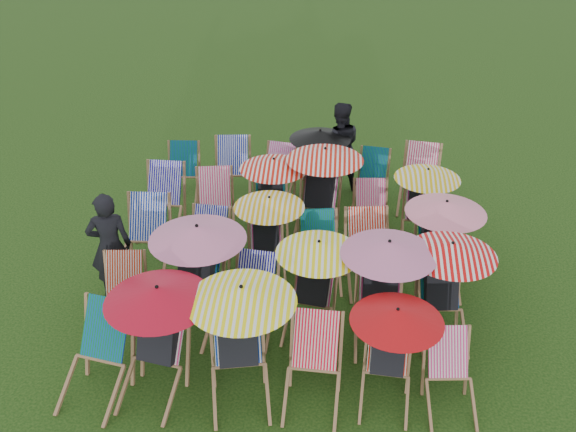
# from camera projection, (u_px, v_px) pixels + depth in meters

# --- Properties ---
(ground) EXTENTS (100.00, 100.00, 0.00)m
(ground) POSITION_uv_depth(u_px,v_px,m) (288.00, 279.00, 9.08)
(ground) COLOR black
(ground) RESTS_ON ground
(deckchair_0) EXTENTS (0.84, 1.03, 1.00)m
(deckchair_0) POSITION_uv_depth(u_px,v_px,m) (95.00, 358.00, 6.99)
(deckchair_0) COLOR #906543
(deckchair_0) RESTS_ON ground
(deckchair_1) EXTENTS (1.15, 1.23, 1.36)m
(deckchair_1) POSITION_uv_depth(u_px,v_px,m) (155.00, 340.00, 6.92)
(deckchair_1) COLOR #906543
(deckchair_1) RESTS_ON ground
(deckchair_2) EXTENTS (1.17, 1.28, 1.39)m
(deckchair_2) POSITION_uv_depth(u_px,v_px,m) (240.00, 343.00, 6.86)
(deckchair_2) COLOR #906543
(deckchair_2) RESTS_ON ground
(deckchair_3) EXTENTS (0.67, 0.90, 0.94)m
(deckchair_3) POSITION_uv_depth(u_px,v_px,m) (313.00, 368.00, 6.89)
(deckchair_3) COLOR #906543
(deckchair_3) RESTS_ON ground
(deckchair_4) EXTENTS (0.99, 1.05, 1.18)m
(deckchair_4) POSITION_uv_depth(u_px,v_px,m) (390.00, 355.00, 6.85)
(deckchair_4) COLOR #906543
(deckchair_4) RESTS_ON ground
(deckchair_5) EXTENTS (0.61, 0.80, 0.82)m
(deckchair_5) POSITION_uv_depth(u_px,v_px,m) (451.00, 378.00, 6.86)
(deckchair_5) COLOR #906543
(deckchair_5) RESTS_ON ground
(deckchair_6) EXTENTS (0.65, 0.85, 0.87)m
(deckchair_6) POSITION_uv_depth(u_px,v_px,m) (122.00, 296.00, 8.05)
(deckchair_6) COLOR #906543
(deckchair_6) RESTS_ON ground
(deckchair_7) EXTENTS (1.19, 1.27, 1.41)m
(deckchair_7) POSITION_uv_depth(u_px,v_px,m) (194.00, 276.00, 7.89)
(deckchair_7) COLOR #906543
(deckchair_7) RESTS_ON ground
(deckchair_8) EXTENTS (0.71, 0.92, 0.93)m
(deckchair_8) POSITION_uv_depth(u_px,v_px,m) (251.00, 300.00, 7.94)
(deckchair_8) COLOR #906543
(deckchair_8) RESTS_ON ground
(deckchair_9) EXTENTS (1.05, 1.12, 1.25)m
(deckchair_9) POSITION_uv_depth(u_px,v_px,m) (313.00, 286.00, 7.86)
(deckchair_9) COLOR #906543
(deckchair_9) RESTS_ON ground
(deckchair_10) EXTENTS (1.14, 1.18, 1.35)m
(deckchair_10) POSITION_uv_depth(u_px,v_px,m) (382.00, 291.00, 7.68)
(deckchair_10) COLOR #906543
(deckchair_10) RESTS_ON ground
(deckchair_11) EXTENTS (1.09, 1.16, 1.29)m
(deckchair_11) POSITION_uv_depth(u_px,v_px,m) (445.00, 290.00, 7.75)
(deckchair_11) COLOR #906543
(deckchair_11) RESTS_ON ground
(deckchair_12) EXTENTS (0.69, 0.95, 1.01)m
(deckchair_12) POSITION_uv_depth(u_px,v_px,m) (145.00, 239.00, 9.06)
(deckchair_12) COLOR #906543
(deckchair_12) RESTS_ON ground
(deckchair_13) EXTENTS (0.67, 0.88, 0.91)m
(deckchair_13) POSITION_uv_depth(u_px,v_px,m) (206.00, 247.00, 8.96)
(deckchair_13) COLOR #906543
(deckchair_13) RESTS_ON ground
(deckchair_14) EXTENTS (0.99, 1.06, 1.17)m
(deckchair_14) POSITION_uv_depth(u_px,v_px,m) (267.00, 235.00, 8.94)
(deckchair_14) COLOR #906543
(deckchair_14) RESTS_ON ground
(deckchair_15) EXTENTS (0.72, 0.92, 0.92)m
(deckchair_15) POSITION_uv_depth(u_px,v_px,m) (319.00, 252.00, 8.85)
(deckchair_15) COLOR #906543
(deckchair_15) RESTS_ON ground
(deckchair_16) EXTENTS (0.77, 0.99, 0.99)m
(deckchair_16) POSITION_uv_depth(u_px,v_px,m) (369.00, 254.00, 8.76)
(deckchair_16) COLOR #906543
(deckchair_16) RESTS_ON ground
(deckchair_17) EXTENTS (1.08, 1.14, 1.28)m
(deckchair_17) POSITION_uv_depth(u_px,v_px,m) (440.00, 244.00, 8.64)
(deckchair_17) COLOR #906543
(deckchair_17) RESTS_ON ground
(deckchair_18) EXTENTS (0.69, 0.95, 1.01)m
(deckchair_18) POSITION_uv_depth(u_px,v_px,m) (161.00, 202.00, 9.99)
(deckchair_18) COLOR #906543
(deckchair_18) RESTS_ON ground
(deckchair_19) EXTENTS (0.76, 0.96, 0.94)m
(deckchair_19) POSITION_uv_depth(u_px,v_px,m) (215.00, 205.00, 9.96)
(deckchair_19) COLOR #906543
(deckchair_19) RESTS_ON ground
(deckchair_20) EXTENTS (1.04, 1.11, 1.24)m
(deckchair_20) POSITION_uv_depth(u_px,v_px,m) (271.00, 196.00, 9.84)
(deckchair_20) COLOR #906543
(deckchair_20) RESTS_ON ground
(deckchair_21) EXTENTS (1.17, 1.25, 1.39)m
(deckchair_21) POSITION_uv_depth(u_px,v_px,m) (320.00, 190.00, 9.83)
(deckchair_21) COLOR #906543
(deckchair_21) RESTS_ON ground
(deckchair_22) EXTENTS (0.63, 0.84, 0.87)m
(deckchair_22) POSITION_uv_depth(u_px,v_px,m) (372.00, 215.00, 9.78)
(deckchair_22) COLOR #906543
(deckchair_22) RESTS_ON ground
(deckchair_23) EXTENTS (0.99, 1.03, 1.17)m
(deckchair_23) POSITION_uv_depth(u_px,v_px,m) (422.00, 205.00, 9.68)
(deckchair_23) COLOR #906543
(deckchair_23) RESTS_ON ground
(deckchair_24) EXTENTS (0.63, 0.85, 0.90)m
(deckchair_24) POSITION_uv_depth(u_px,v_px,m) (182.00, 174.00, 10.94)
(deckchair_24) COLOR #906543
(deckchair_24) RESTS_ON ground
(deckchair_25) EXTENTS (0.75, 0.98, 1.00)m
(deckchair_25) POSITION_uv_depth(u_px,v_px,m) (232.00, 172.00, 10.89)
(deckchair_25) COLOR #906543
(deckchair_25) RESTS_ON ground
(deckchair_26) EXTENTS (0.75, 0.93, 0.90)m
(deckchair_26) POSITION_uv_depth(u_px,v_px,m) (276.00, 176.00, 10.88)
(deckchair_26) COLOR #906543
(deckchair_26) RESTS_ON ground
(deckchair_27) EXTENTS (1.03, 1.07, 1.22)m
(deckchair_27) POSITION_uv_depth(u_px,v_px,m) (317.00, 164.00, 10.83)
(deckchair_27) COLOR #906543
(deckchair_27) RESTS_ON ground
(deckchair_28) EXTENTS (0.68, 0.86, 0.85)m
(deckchair_28) POSITION_uv_depth(u_px,v_px,m) (372.00, 179.00, 10.85)
(deckchair_28) COLOR #906543
(deckchair_28) RESTS_ON ground
(deckchair_29) EXTENTS (0.80, 1.01, 0.99)m
(deckchair_29) POSITION_uv_depth(u_px,v_px,m) (420.00, 180.00, 10.65)
(deckchair_29) COLOR #906543
(deckchair_29) RESTS_ON ground
(person_left) EXTENTS (0.65, 0.51, 1.56)m
(person_left) POSITION_uv_depth(u_px,v_px,m) (110.00, 246.00, 8.40)
(person_left) COLOR black
(person_left) RESTS_ON ground
(person_rear) EXTENTS (0.83, 0.67, 1.59)m
(person_rear) POSITION_uv_depth(u_px,v_px,m) (339.00, 146.00, 11.10)
(person_rear) COLOR black
(person_rear) RESTS_ON ground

